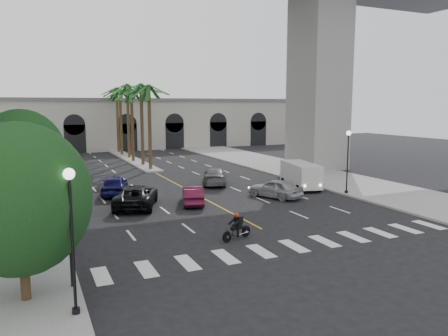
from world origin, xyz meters
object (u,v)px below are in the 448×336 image
Objects in this scene: lamp_post_left_near at (72,229)px; car_d at (215,176)px; lamp_post_left_far at (46,160)px; car_c at (136,196)px; traffic_signal_near at (69,230)px; motorcycle_rider at (238,227)px; car_e at (115,185)px; pedestrian_a at (54,216)px; car_a at (275,188)px; traffic_signal_far at (62,208)px; cargo_van at (301,174)px; lamp_post_right at (348,156)px; car_b at (193,195)px.

lamp_post_left_near reaches higher than car_d.
lamp_post_left_far is 0.91× the size of car_c.
motorcycle_rider is at bearing 20.00° from traffic_signal_near.
car_e is (5.17, -0.04, -2.39)m from lamp_post_left_far.
motorcycle_rider is at bearing -60.56° from pedestrian_a.
lamp_post_left_near is 21.00m from lamp_post_left_far.
lamp_post_left_near is 2.63× the size of motorcycle_rider.
motorcycle_rider is at bearing 24.04° from car_a.
lamp_post_left_far is 1.47× the size of traffic_signal_far.
car_c is at bearing -163.46° from cargo_van.
cargo_van is (15.09, 1.08, 0.46)m from car_c.
traffic_signal_near is 0.62× the size of car_c.
traffic_signal_near reaches higher than car_c.
traffic_signal_near is at bearing -155.18° from lamp_post_right.
car_d is (5.50, 16.11, 0.09)m from motorcycle_rider.
lamp_post_left_far reaches higher than car_a.
car_c is 1.21× the size of car_e.
lamp_post_left_near reaches higher than pedestrian_a.
traffic_signal_far is 13.10m from car_b.
pedestrian_a is at bearing 39.43° from car_b.
car_d is (14.68, 0.91, -2.44)m from lamp_post_left_far.
car_c reaches higher than car_b.
car_d is (8.88, 6.10, -0.03)m from car_c.
cargo_van is (11.71, 11.09, 0.58)m from motorcycle_rider.
traffic_signal_near is at bearing 69.14° from car_b.
traffic_signal_far is at bearing -164.02° from lamp_post_right.
motorcycle_rider is 0.36× the size of cargo_van.
lamp_post_left_far and lamp_post_right have the same top height.
car_b is 8.40m from car_d.
lamp_post_left_near is at bearing -121.18° from pedestrian_a.
motorcycle_rider is 1.09× the size of pedestrian_a.
car_e is (5.07, 18.46, -1.68)m from traffic_signal_near.
traffic_signal_near is 25.32m from cargo_van.
pedestrian_a reaches higher than car_b.
car_b is (-12.90, 2.00, -2.52)m from lamp_post_right.
lamp_post_right is at bearing 7.88° from motorcycle_rider.
car_c is at bearing 69.86° from lamp_post_left_near.
motorcycle_rider is (9.18, -15.19, -2.53)m from lamp_post_left_far.
traffic_signal_near and traffic_signal_far have the same top height.
lamp_post_left_near is 0.99× the size of car_d.
car_a is at bearing 166.93° from lamp_post_right.
car_b is 7.61m from car_e.
lamp_post_right is 1.18× the size of car_a.
lamp_post_left_near is 2.85× the size of pedestrian_a.
lamp_post_left_near is at bearing -90.00° from lamp_post_left_far.
lamp_post_left_near is 18.15m from car_b.
lamp_post_right is 23.09m from pedestrian_a.
car_c reaches higher than motorcycle_rider.
lamp_post_left_near is 26.94m from cargo_van.
traffic_signal_far reaches higher than car_a.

